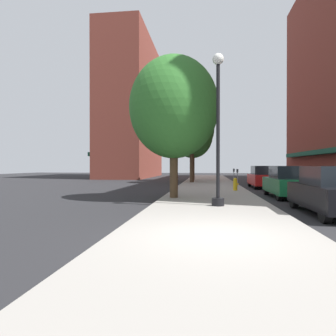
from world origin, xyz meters
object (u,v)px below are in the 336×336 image
lamppost (218,126)px  fire_hydrant (235,184)px  parking_meter_far (234,174)px  car_red (263,177)px  tree_near (193,135)px  tree_far (192,129)px  tree_mid (174,108)px  car_black (332,191)px  car_green (288,182)px  parking_meter_near (237,175)px

lamppost → fire_hydrant: lamppost is taller
parking_meter_far → car_red: 3.08m
tree_near → car_red: (5.69, -9.71, -4.14)m
tree_far → tree_mid: bearing=-90.9°
fire_hydrant → tree_far: (-3.16, 9.33, 4.62)m
fire_hydrant → car_black: 8.93m
tree_near → car_green: size_ratio=1.71×
parking_meter_far → car_red: bearing=-50.6°
parking_meter_near → lamppost: bearing=-99.4°
parking_meter_near → car_black: bearing=-80.8°
parking_meter_near → tree_far: (-3.62, 5.89, 4.19)m
tree_mid → car_red: 11.10m
parking_meter_far → tree_near: size_ratio=0.18×
car_black → car_green: (0.00, 5.65, 0.00)m
tree_near → car_red: size_ratio=1.71×
fire_hydrant → tree_mid: 7.02m
car_red → lamppost: bearing=-110.1°
car_green → fire_hydrant: bearing=128.0°
tree_near → car_black: tree_near is taller
parking_meter_far → car_black: 15.12m
tree_mid → parking_meter_far: bearing=70.9°
car_green → tree_mid: bearing=-164.5°
lamppost → car_green: bearing=50.6°
tree_near → car_red: tree_near is taller
tree_mid → car_black: tree_mid is taller
lamppost → tree_far: 17.05m
car_red → parking_meter_near: bearing=-165.3°
lamppost → parking_meter_far: lamppost is taller
parking_meter_far → tree_near: tree_near is taller
car_green → car_red: (0.00, 6.97, 0.00)m
car_red → car_black: bearing=-92.0°
lamppost → car_green: 6.39m
parking_meter_near → car_red: size_ratio=0.30×
lamppost → tree_near: 21.41m
tree_near → tree_far: size_ratio=0.98×
fire_hydrant → car_black: car_black is taller
lamppost → parking_meter_near: (1.81, 10.96, -2.25)m
parking_meter_far → tree_far: size_ratio=0.18×
lamppost → car_red: lamppost is taller
tree_mid → car_black: 7.89m
lamppost → car_black: lamppost is taller
parking_meter_near → tree_near: tree_near is taller
car_red → fire_hydrant: bearing=-123.0°
car_green → parking_meter_far: bearing=100.4°
parking_meter_near → car_black: car_black is taller
lamppost → tree_mid: size_ratio=0.86×
tree_mid → car_black: bearing=-33.9°
car_green → car_black: bearing=-91.3°
parking_meter_near → tree_far: 8.09m
parking_meter_near → fire_hydrant: bearing=-97.7°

